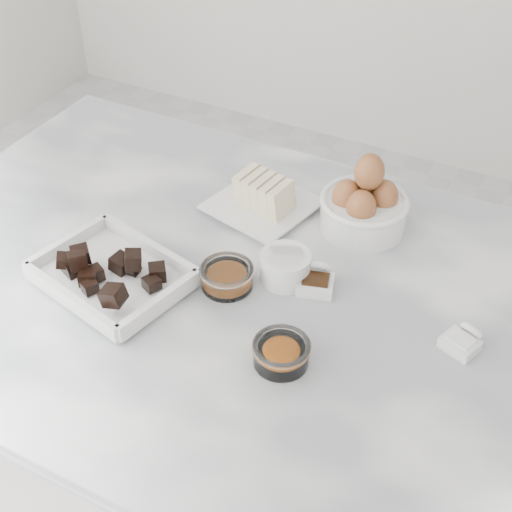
{
  "coord_description": "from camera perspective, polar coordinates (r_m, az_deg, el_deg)",
  "views": [
    {
      "loc": [
        0.41,
        -0.72,
        1.69
      ],
      "look_at": [
        0.02,
        0.03,
        0.98
      ],
      "focal_mm": 50.0,
      "sensor_mm": 36.0,
      "label": 1
    }
  ],
  "objects": [
    {
      "name": "sugar_ramekin",
      "position": [
        1.11,
        2.36,
        -0.79
      ],
      "size": [
        0.08,
        0.08,
        0.05
      ],
      "color": "white",
      "rests_on": "marble_slab"
    },
    {
      "name": "cabinet",
      "position": [
        1.5,
        -1.26,
        -16.21
      ],
      "size": [
        1.1,
        0.7,
        0.9
      ],
      "primitive_type": "cube",
      "color": "beige",
      "rests_on": "ground"
    },
    {
      "name": "zest_bowl",
      "position": [
        0.99,
        2.04,
        -7.69
      ],
      "size": [
        0.08,
        0.08,
        0.04
      ],
      "color": "white",
      "rests_on": "marble_slab"
    },
    {
      "name": "salt_spoon",
      "position": [
        1.06,
        16.2,
        -6.5
      ],
      "size": [
        0.06,
        0.07,
        0.04
      ],
      "color": "white",
      "rests_on": "marble_slab"
    },
    {
      "name": "butter_plate",
      "position": [
        1.26,
        0.38,
        4.68
      ],
      "size": [
        0.2,
        0.2,
        0.07
      ],
      "color": "white",
      "rests_on": "marble_slab"
    },
    {
      "name": "honey_bowl",
      "position": [
        1.1,
        -2.34,
        -1.65
      ],
      "size": [
        0.09,
        0.09,
        0.04
      ],
      "color": "white",
      "rests_on": "marble_slab"
    },
    {
      "name": "vanilla_spoon",
      "position": [
        1.11,
        4.82,
        -1.91
      ],
      "size": [
        0.07,
        0.08,
        0.04
      ],
      "color": "white",
      "rests_on": "marble_slab"
    },
    {
      "name": "marble_slab",
      "position": [
        1.14,
        -1.59,
        -2.89
      ],
      "size": [
        1.2,
        0.8,
        0.04
      ],
      "primitive_type": "cube",
      "color": "silver",
      "rests_on": "cabinet"
    },
    {
      "name": "chocolate_dish",
      "position": [
        1.13,
        -11.52,
        -1.18
      ],
      "size": [
        0.26,
        0.22,
        0.06
      ],
      "color": "white",
      "rests_on": "marble_slab"
    },
    {
      "name": "egg_bowl",
      "position": [
        1.22,
        8.65,
        4.08
      ],
      "size": [
        0.15,
        0.15,
        0.15
      ],
      "color": "white",
      "rests_on": "marble_slab"
    }
  ]
}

